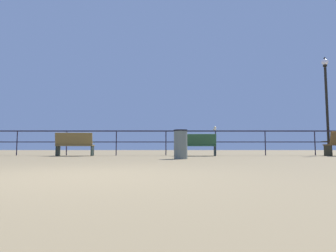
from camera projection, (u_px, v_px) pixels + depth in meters
The scene contains 7 objects.
ground_plane at pixel (73, 177), 3.26m from camera, with size 60.00×60.00×0.00m, color olive.
pier_railing at pixel (142, 137), 11.73m from camera, with size 23.91×0.05×1.09m.
bench_near_left at pixel (76, 144), 10.96m from camera, with size 1.50×0.79×0.94m.
bench_near_right at pixel (199, 144), 10.95m from camera, with size 1.46×0.63×0.89m.
lamppost_center at pixel (328, 100), 12.17m from camera, with size 0.29×0.29×4.52m.
seagull_on_rail at pixel (216, 129), 11.72m from camera, with size 0.16×0.39×0.18m.
trash_bin at pixel (182, 144), 8.24m from camera, with size 0.43×0.43×0.90m.
Camera 1 is at (1.17, -3.30, 0.36)m, focal length 28.69 mm.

